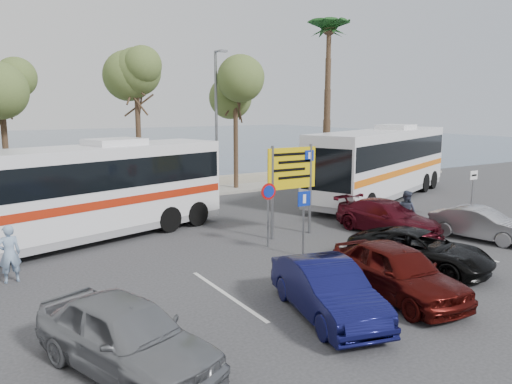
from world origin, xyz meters
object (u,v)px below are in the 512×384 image
car_silver_a (126,335)px  pedestrian_far (406,212)px  coach_bus_left (73,197)px  car_maroon (388,217)px  car_blue (327,290)px  suv_black (420,250)px  pedestrian_near (9,254)px  car_red (397,271)px  coach_bus_right (381,165)px  car_silver_b (481,224)px  street_lamp_right (217,114)px  direction_sign (292,175)px

car_silver_a → pedestrian_far: 13.59m
coach_bus_left → car_maroon: 12.16m
car_blue → pedestrian_far: (7.84, 4.65, 0.20)m
car_maroon → pedestrian_far: bearing=-34.1°
car_maroon → suv_black: (-2.40, -3.69, -0.05)m
coach_bus_left → suv_black: size_ratio=2.85×
pedestrian_near → suv_black: bearing=150.5°
pedestrian_far → car_silver_a: bearing=100.0°
car_red → coach_bus_right: bearing=52.3°
car_silver_a → car_red: 7.33m
car_blue → car_silver_b: bearing=28.0°
coach_bus_left → car_silver_b: size_ratio=3.35×
car_silver_a → pedestrian_near: pedestrian_near is taller
car_blue → car_silver_a: bearing=-166.7°
car_maroon → car_silver_b: size_ratio=1.23×
car_blue → pedestrian_near: size_ratio=2.40×
street_lamp_right → coach_bus_right: street_lamp_right is taller
car_silver_a → car_silver_b: bearing=-9.5°
coach_bus_right → pedestrian_near: 19.39m
coach_bus_left → street_lamp_right: bearing=36.5°
car_maroon → car_silver_b: 3.45m
coach_bus_left → car_red: bearing=-58.1°
car_maroon → car_silver_b: car_maroon is taller
direction_sign → car_blue: 7.84m
car_maroon → car_red: 6.93m
car_silver_b → pedestrian_near: (-15.93, 4.10, 0.24)m
coach_bus_left → car_red: (6.23, -10.00, -1.04)m
coach_bus_right → pedestrian_far: (-4.75, -6.12, -0.99)m
street_lamp_right → coach_bus_left: (-9.50, -7.02, -2.83)m
car_silver_a → car_red: bearing=-19.4°
coach_bus_left → car_silver_b: coach_bus_left is taller
car_silver_a → pedestrian_near: bearing=82.5°
coach_bus_right → pedestrian_far: bearing=-127.8°
street_lamp_right → coach_bus_right: (6.91, -6.24, -2.73)m
coach_bus_left → car_maroon: size_ratio=2.73×
street_lamp_right → car_silver_a: 20.42m
direction_sign → car_blue: size_ratio=0.87×
car_blue → pedestrian_far: size_ratio=2.35×
car_blue → car_red: (2.40, 0.00, 0.05)m
car_silver_a → pedestrian_near: (-1.40, 6.63, 0.12)m
car_red → pedestrian_near: pedestrian_near is taller
car_silver_b → direction_sign: bearing=131.4°
direction_sign → car_blue: (-3.68, -6.70, -1.75)m
car_silver_a → pedestrian_far: pedestrian_far is taller
direction_sign → pedestrian_far: size_ratio=2.05×
pedestrian_near → car_red: bearing=138.8°
direction_sign → car_maroon: size_ratio=0.79×
coach_bus_left → car_red: size_ratio=2.92×
direction_sign → coach_bus_right: (8.91, 4.08, -0.56)m
car_red → suv_black: bearing=34.3°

